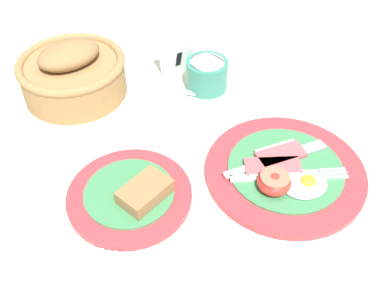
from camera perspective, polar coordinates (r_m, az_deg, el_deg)
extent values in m
plane|color=beige|center=(0.70, 4.78, -7.20)|extent=(3.00, 3.00, 0.00)
cylinder|color=red|center=(0.74, 11.71, -3.47)|extent=(0.26, 0.26, 0.01)
cylinder|color=#3D7F4C|center=(0.74, 11.79, -3.05)|extent=(0.19, 0.19, 0.00)
cube|color=#BC5156|center=(0.73, 10.20, -2.85)|extent=(0.10, 0.06, 0.01)
cube|color=beige|center=(0.71, 10.43, -3.76)|extent=(0.08, 0.04, 0.01)
cube|color=#BC5156|center=(0.75, 11.20, -1.35)|extent=(0.08, 0.04, 0.01)
cube|color=beige|center=(0.76, 10.59, -0.52)|extent=(0.07, 0.02, 0.01)
ellipsoid|color=red|center=(0.69, 10.37, -4.81)|extent=(0.05, 0.05, 0.03)
cylinder|color=#DB664C|center=(0.68, 10.50, -4.14)|extent=(0.04, 0.04, 0.00)
ellipsoid|color=white|center=(0.71, 14.10, -4.97)|extent=(0.07, 0.06, 0.01)
ellipsoid|color=yellow|center=(0.71, 14.56, -4.53)|extent=(0.02, 0.02, 0.01)
cube|color=silver|center=(0.71, 9.14, -4.16)|extent=(0.11, 0.04, 0.00)
cube|color=silver|center=(0.73, 14.78, -3.79)|extent=(0.03, 0.02, 0.00)
cube|color=silver|center=(0.74, 17.68, -4.05)|extent=(0.04, 0.02, 0.00)
cube|color=silver|center=(0.74, 17.50, -3.59)|extent=(0.04, 0.02, 0.00)
cube|color=silver|center=(0.75, 17.33, -3.14)|extent=(0.04, 0.02, 0.00)
cube|color=silver|center=(0.72, 7.93, -2.80)|extent=(0.11, 0.02, 0.00)
cube|color=#9EA0A5|center=(0.77, 13.98, -0.76)|extent=(0.08, 0.02, 0.00)
cylinder|color=red|center=(0.70, -7.93, -6.52)|extent=(0.19, 0.19, 0.01)
cylinder|color=#3D7F4C|center=(0.69, -7.99, -6.10)|extent=(0.14, 0.14, 0.00)
cube|color=olive|center=(0.67, -6.00, -6.04)|extent=(0.09, 0.08, 0.02)
cylinder|color=#337F6B|center=(0.89, 1.91, 8.77)|extent=(0.08, 0.08, 0.06)
cylinder|color=white|center=(0.87, 1.95, 10.17)|extent=(0.07, 0.07, 0.01)
cylinder|color=olive|center=(0.90, -14.77, 8.09)|extent=(0.20, 0.20, 0.07)
torus|color=olive|center=(0.88, -15.18, 9.91)|extent=(0.20, 0.20, 0.02)
ellipsoid|color=olive|center=(0.87, -15.40, 10.88)|extent=(0.14, 0.11, 0.04)
cube|color=white|center=(0.92, -1.76, 10.59)|extent=(0.06, 0.03, 0.07)
cube|color=white|center=(0.93, -2.50, 11.28)|extent=(0.06, 0.03, 0.07)
cube|color=black|center=(0.91, -1.70, 10.72)|extent=(0.01, 0.01, 0.04)
cube|color=silver|center=(0.88, -5.33, 5.75)|extent=(0.11, 0.03, 0.01)
ellipsoid|color=silver|center=(0.89, 1.39, 6.76)|extent=(0.07, 0.04, 0.01)
cube|color=silver|center=(0.63, 0.58, -14.65)|extent=(0.10, 0.05, 0.01)
cube|color=silver|center=(0.62, -9.07, -16.79)|extent=(0.02, 0.03, 0.01)
cube|color=silver|center=(0.64, -9.38, -13.89)|extent=(0.01, 0.04, 0.00)
cube|color=silver|center=(0.64, -10.08, -14.11)|extent=(0.01, 0.04, 0.00)
cube|color=silver|center=(0.64, -10.78, -14.32)|extent=(0.01, 0.04, 0.00)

